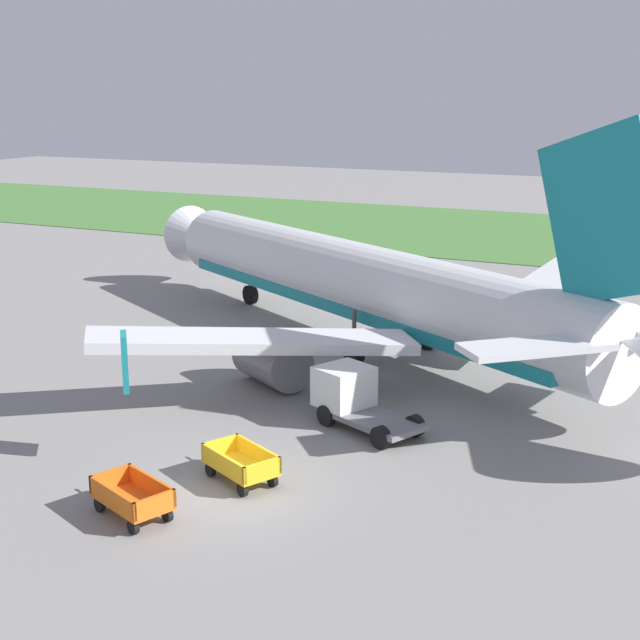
{
  "coord_description": "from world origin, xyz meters",
  "views": [
    {
      "loc": [
        13.5,
        -21.82,
        12.06
      ],
      "look_at": [
        -2.1,
        10.53,
        2.8
      ],
      "focal_mm": 49.93,
      "sensor_mm": 36.0,
      "label": 1
    }
  ],
  "objects_px": {
    "airplane": "(373,287)",
    "service_truck_beside_carts": "(353,396)",
    "baggage_cart_nearest": "(132,497)",
    "baggage_cart_second_in_row": "(241,464)"
  },
  "relations": [
    {
      "from": "service_truck_beside_carts",
      "to": "baggage_cart_nearest",
      "type": "bearing_deg",
      "value": -106.04
    },
    {
      "from": "airplane",
      "to": "baggage_cart_nearest",
      "type": "xyz_separation_m",
      "value": [
        0.35,
        -19.11,
        -2.45
      ]
    },
    {
      "from": "airplane",
      "to": "baggage_cart_second_in_row",
      "type": "distance_m",
      "value": 15.97
    },
    {
      "from": "airplane",
      "to": "baggage_cart_second_in_row",
      "type": "relative_size",
      "value": 9.79
    },
    {
      "from": "baggage_cart_second_in_row",
      "to": "service_truck_beside_carts",
      "type": "distance_m",
      "value": 6.32
    },
    {
      "from": "airplane",
      "to": "baggage_cart_second_in_row",
      "type": "bearing_deg",
      "value": -82.86
    },
    {
      "from": "baggage_cart_nearest",
      "to": "baggage_cart_second_in_row",
      "type": "xyz_separation_m",
      "value": [
        1.61,
        3.46,
        0.0
      ]
    },
    {
      "from": "baggage_cart_nearest",
      "to": "service_truck_beside_carts",
      "type": "bearing_deg",
      "value": 73.96
    },
    {
      "from": "service_truck_beside_carts",
      "to": "baggage_cart_second_in_row",
      "type": "bearing_deg",
      "value": -100.66
    },
    {
      "from": "airplane",
      "to": "service_truck_beside_carts",
      "type": "bearing_deg",
      "value": -71.71
    }
  ]
}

